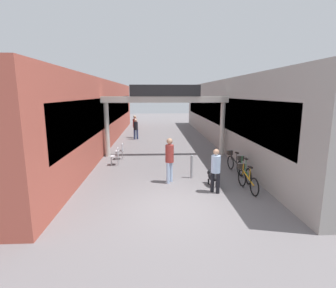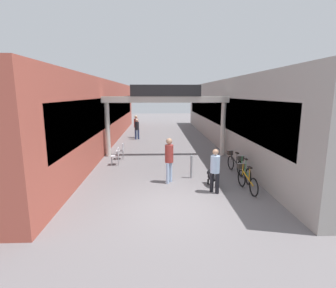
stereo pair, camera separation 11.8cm
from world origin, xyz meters
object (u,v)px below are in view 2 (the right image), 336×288
(bollard_post_metal, at_px, (191,166))
(cafe_chair_aluminium_farther, at_px, (121,150))
(pedestrian_companion, at_px, (169,157))
(bicycle_orange_nearest, at_px, (246,179))
(pedestrian_with_dog, at_px, (215,168))
(cafe_chair_aluminium_nearer, at_px, (116,155))
(dog_on_leash, at_px, (212,177))
(pedestrian_elderly_walking, at_px, (136,125))
(bicycle_green_second, at_px, (244,170))
(bicycle_black_third, at_px, (234,163))
(pedestrian_carrying_crate, at_px, (137,128))

(bollard_post_metal, relative_size, cafe_chair_aluminium_farther, 1.15)
(pedestrian_companion, distance_m, bicycle_orange_nearest, 3.10)
(bicycle_orange_nearest, distance_m, bollard_post_metal, 2.43)
(pedestrian_with_dog, height_order, cafe_chair_aluminium_nearer, pedestrian_with_dog)
(pedestrian_with_dog, distance_m, dog_on_leash, 0.97)
(pedestrian_companion, height_order, cafe_chair_aluminium_farther, pedestrian_companion)
(pedestrian_elderly_walking, bearing_deg, cafe_chair_aluminium_farther, -92.27)
(pedestrian_companion, distance_m, bicycle_green_second, 3.25)
(bicycle_black_third, relative_size, bollard_post_metal, 1.64)
(pedestrian_elderly_walking, distance_m, bollard_post_metal, 11.14)
(bicycle_orange_nearest, distance_m, bicycle_black_third, 2.36)
(bicycle_orange_nearest, bearing_deg, pedestrian_carrying_crate, 113.45)
(pedestrian_elderly_walking, height_order, cafe_chair_aluminium_nearer, pedestrian_elderly_walking)
(pedestrian_carrying_crate, bearing_deg, bicycle_orange_nearest, -66.55)
(bicycle_black_third, bearing_deg, dog_on_leash, -128.83)
(pedestrian_elderly_walking, xyz_separation_m, cafe_chair_aluminium_farther, (-0.29, -7.19, -0.53))
(bicycle_green_second, bearing_deg, pedestrian_with_dog, -137.37)
(bicycle_black_third, height_order, cafe_chair_aluminium_farther, bicycle_black_third)
(pedestrian_elderly_walking, relative_size, bicycle_green_second, 1.09)
(pedestrian_carrying_crate, distance_m, bicycle_green_second, 11.50)
(dog_on_leash, relative_size, cafe_chair_aluminium_farther, 0.89)
(bicycle_orange_nearest, relative_size, bollard_post_metal, 1.65)
(pedestrian_elderly_walking, xyz_separation_m, cafe_chair_aluminium_nearer, (-0.37, -8.38, -0.53))
(pedestrian_elderly_walking, relative_size, bollard_post_metal, 1.80)
(bollard_post_metal, bearing_deg, pedestrian_elderly_walking, 106.63)
(pedestrian_companion, height_order, bicycle_green_second, pedestrian_companion)
(bicycle_orange_nearest, xyz_separation_m, cafe_chair_aluminium_nearer, (-5.45, 3.81, 0.10))
(bicycle_black_third, bearing_deg, cafe_chair_aluminium_nearer, 165.59)
(dog_on_leash, relative_size, bollard_post_metal, 0.77)
(cafe_chair_aluminium_nearer, bearing_deg, pedestrian_elderly_walking, 87.47)
(bicycle_orange_nearest, height_order, bicycle_black_third, same)
(pedestrian_companion, relative_size, bicycle_black_third, 1.10)
(pedestrian_carrying_crate, distance_m, bicycle_black_third, 10.48)
(pedestrian_with_dog, bearing_deg, pedestrian_elderly_walking, 107.13)
(pedestrian_companion, height_order, bicycle_black_third, pedestrian_companion)
(pedestrian_with_dog, distance_m, bicycle_black_third, 3.01)
(bicycle_black_third, xyz_separation_m, cafe_chair_aluminium_farther, (-5.60, 2.65, 0.10))
(bicycle_orange_nearest, xyz_separation_m, bollard_post_metal, (-1.89, 1.52, 0.08))
(bicycle_orange_nearest, relative_size, cafe_chair_aluminium_farther, 1.89)
(pedestrian_elderly_walking, distance_m, bicycle_green_second, 12.23)
(bicycle_green_second, bearing_deg, pedestrian_elderly_walking, 116.17)
(bollard_post_metal, bearing_deg, bicycle_black_third, 21.19)
(pedestrian_carrying_crate, distance_m, cafe_chair_aluminium_nearer, 7.65)
(cafe_chair_aluminium_nearer, bearing_deg, bollard_post_metal, -32.75)
(pedestrian_companion, bearing_deg, cafe_chair_aluminium_nearer, 132.25)
(bollard_post_metal, relative_size, cafe_chair_aluminium_nearer, 1.15)
(pedestrian_carrying_crate, height_order, bicycle_black_third, pedestrian_carrying_crate)
(cafe_chair_aluminium_farther, bearing_deg, bicycle_orange_nearest, -42.98)
(pedestrian_with_dog, distance_m, pedestrian_elderly_walking, 12.98)
(bicycle_green_second, relative_size, cafe_chair_aluminium_nearer, 1.90)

